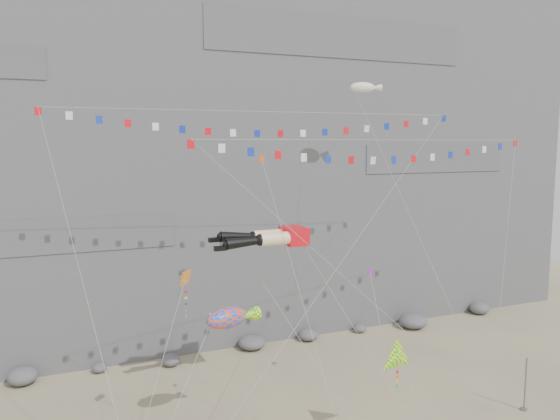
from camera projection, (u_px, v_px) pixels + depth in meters
name	position (u px, v px, depth m)	size (l,w,h in m)	color
cliff	(207.00, 97.00, 63.12)	(80.00, 28.00, 50.00)	slate
talus_boulders	(252.00, 343.00, 52.43)	(60.00, 3.00, 1.20)	slate
anchor_pole_right	(525.00, 384.00, 40.27)	(0.12, 0.12, 4.07)	slate
legs_kite	(269.00, 238.00, 39.32)	(10.03, 15.89, 19.90)	red
flag_banner_upper	(269.00, 112.00, 41.74)	(32.45, 14.39, 28.64)	red
flag_banner_lower	(384.00, 140.00, 39.51)	(29.48, 6.58, 22.24)	red
harlequin_kite	(185.00, 278.00, 33.14)	(6.04, 5.74, 13.40)	red
fish_windsock	(227.00, 318.00, 35.21)	(9.48, 7.30, 12.75)	#FF460D
delta_kite	(398.00, 358.00, 34.60)	(2.57, 6.77, 8.81)	#FFF40D
blimp_windsock	(363.00, 88.00, 48.62)	(5.33, 15.07, 28.55)	#F2EDC7
small_kite_a	(263.00, 164.00, 41.18)	(1.12, 14.49, 23.09)	#FC5615
small_kite_b	(371.00, 274.00, 40.74)	(2.91, 8.90, 13.32)	purple
small_kite_c	(267.00, 288.00, 36.02)	(4.97, 11.06, 15.44)	green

